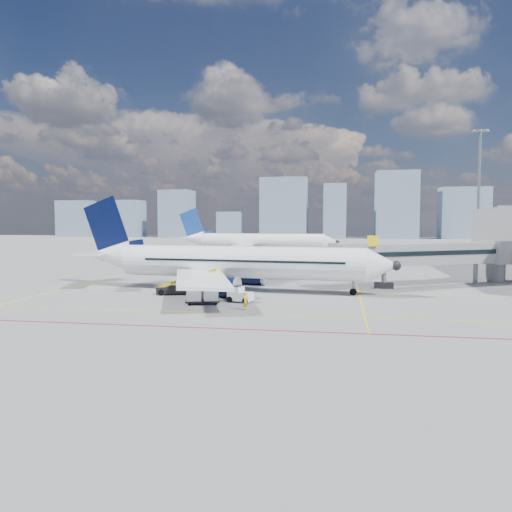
{
  "coord_description": "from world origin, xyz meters",
  "views": [
    {
      "loc": [
        11.96,
        -47.46,
        7.93
      ],
      "look_at": [
        2.49,
        7.98,
        4.0
      ],
      "focal_mm": 35.0,
      "sensor_mm": 36.0,
      "label": 1
    }
  ],
  "objects_px": {
    "second_aircraft": "(255,242)",
    "ramp_worker": "(246,301)",
    "main_aircraft": "(227,262)",
    "belt_loader": "(180,288)",
    "baggage_tug": "(239,294)",
    "cargo_dolly": "(202,294)"
  },
  "relations": [
    {
      "from": "belt_loader",
      "to": "ramp_worker",
      "type": "relative_size",
      "value": 4.09
    },
    {
      "from": "main_aircraft",
      "to": "belt_loader",
      "type": "height_order",
      "value": "main_aircraft"
    },
    {
      "from": "main_aircraft",
      "to": "belt_loader",
      "type": "distance_m",
      "value": 6.32
    },
    {
      "from": "ramp_worker",
      "to": "main_aircraft",
      "type": "bearing_deg",
      "value": 41.81
    },
    {
      "from": "ramp_worker",
      "to": "baggage_tug",
      "type": "bearing_deg",
      "value": 40.31
    },
    {
      "from": "baggage_tug",
      "to": "belt_loader",
      "type": "relative_size",
      "value": 0.39
    },
    {
      "from": "baggage_tug",
      "to": "second_aircraft",
      "type": "bearing_deg",
      "value": 116.01
    },
    {
      "from": "second_aircraft",
      "to": "ramp_worker",
      "type": "relative_size",
      "value": 22.93
    },
    {
      "from": "belt_loader",
      "to": "ramp_worker",
      "type": "bearing_deg",
      "value": -58.78
    },
    {
      "from": "cargo_dolly",
      "to": "baggage_tug",
      "type": "bearing_deg",
      "value": 12.4
    },
    {
      "from": "second_aircraft",
      "to": "belt_loader",
      "type": "bearing_deg",
      "value": -82.87
    },
    {
      "from": "main_aircraft",
      "to": "second_aircraft",
      "type": "distance_m",
      "value": 57.54
    },
    {
      "from": "second_aircraft",
      "to": "belt_loader",
      "type": "height_order",
      "value": "second_aircraft"
    },
    {
      "from": "second_aircraft",
      "to": "cargo_dolly",
      "type": "distance_m",
      "value": 67.14
    },
    {
      "from": "belt_loader",
      "to": "second_aircraft",
      "type": "bearing_deg",
      "value": 76.1
    },
    {
      "from": "cargo_dolly",
      "to": "belt_loader",
      "type": "bearing_deg",
      "value": 109.26
    },
    {
      "from": "cargo_dolly",
      "to": "ramp_worker",
      "type": "height_order",
      "value": "cargo_dolly"
    },
    {
      "from": "main_aircraft",
      "to": "ramp_worker",
      "type": "height_order",
      "value": "main_aircraft"
    },
    {
      "from": "second_aircraft",
      "to": "baggage_tug",
      "type": "height_order",
      "value": "second_aircraft"
    },
    {
      "from": "belt_loader",
      "to": "ramp_worker",
      "type": "xyz_separation_m",
      "value": [
        8.9,
        -8.26,
        0.12
      ]
    },
    {
      "from": "main_aircraft",
      "to": "cargo_dolly",
      "type": "height_order",
      "value": "main_aircraft"
    },
    {
      "from": "second_aircraft",
      "to": "belt_loader",
      "type": "distance_m",
      "value": 60.96
    }
  ]
}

